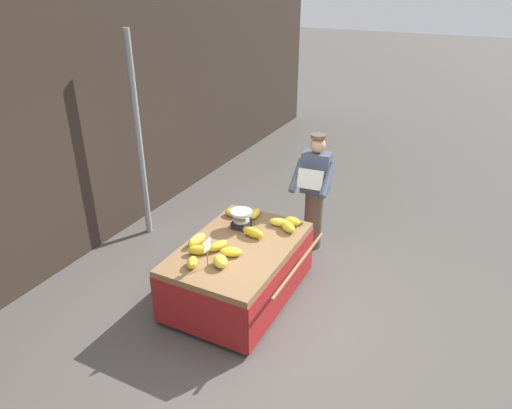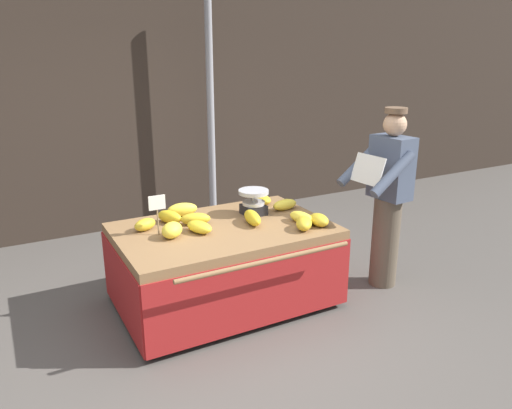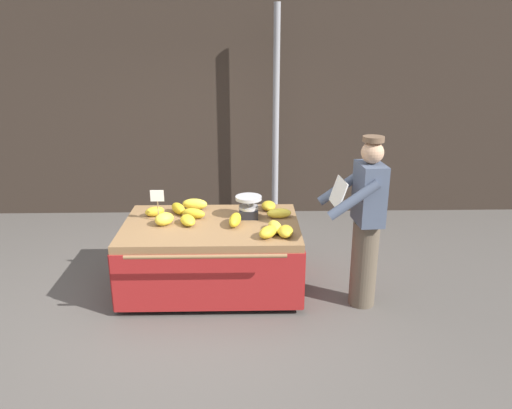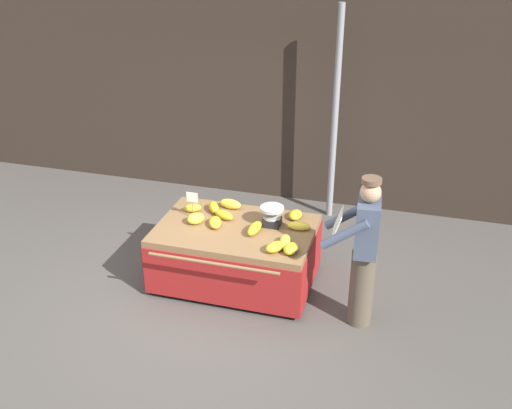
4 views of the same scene
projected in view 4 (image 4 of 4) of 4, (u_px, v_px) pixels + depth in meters
name	position (u px, v px, depth m)	size (l,w,h in m)	color
ground_plane	(204.00, 299.00, 6.86)	(60.00, 60.00, 0.00)	#514C47
back_wall	(272.00, 83.00, 8.66)	(16.00, 0.24, 3.52)	#332821
street_pole	(335.00, 117.00, 8.08)	(0.09, 0.09, 3.00)	gray
banana_cart	(235.00, 242.00, 6.95)	(1.84, 1.41, 0.74)	olive
weighing_scale	(272.00, 216.00, 6.87)	(0.28, 0.28, 0.23)	black
price_sign	(192.00, 200.00, 6.96)	(0.14, 0.01, 0.34)	#997A51
banana_bunch_0	(275.00, 247.00, 6.36)	(0.14, 0.24, 0.11)	gold
banana_bunch_1	(230.00, 204.00, 7.27)	(0.12, 0.28, 0.12)	yellow
banana_bunch_2	(193.00, 208.00, 7.20)	(0.12, 0.21, 0.10)	gold
banana_bunch_3	(291.00, 248.00, 6.34)	(0.15, 0.22, 0.11)	gold
banana_bunch_4	(196.00, 219.00, 6.92)	(0.16, 0.21, 0.13)	yellow
banana_bunch_5	(285.00, 242.00, 6.48)	(0.12, 0.27, 0.10)	yellow
banana_bunch_6	(299.00, 226.00, 6.79)	(0.11, 0.26, 0.10)	yellow
banana_bunch_7	(215.00, 222.00, 6.87)	(0.14, 0.26, 0.10)	yellow
banana_bunch_8	(255.00, 228.00, 6.72)	(0.11, 0.30, 0.12)	gold
banana_bunch_9	(224.00, 215.00, 7.03)	(0.11, 0.26, 0.11)	gold
banana_bunch_10	(295.00, 215.00, 7.05)	(0.16, 0.23, 0.09)	gold
banana_bunch_11	(214.00, 207.00, 7.20)	(0.11, 0.26, 0.11)	gold
vendor_person	(363.00, 252.00, 6.10)	(0.60, 0.54, 1.71)	brown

